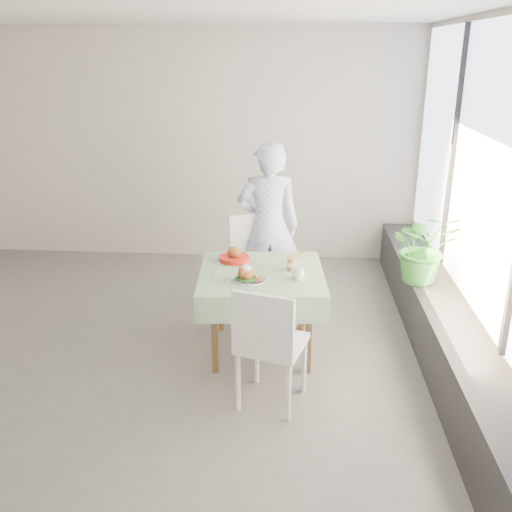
# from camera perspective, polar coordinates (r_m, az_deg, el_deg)

# --- Properties ---
(floor) EXTENTS (6.00, 6.00, 0.00)m
(floor) POSITION_cam_1_polar(r_m,az_deg,el_deg) (5.33, -13.19, -8.82)
(floor) COLOR #585653
(floor) RESTS_ON ground
(ceiling) EXTENTS (6.00, 6.00, 0.00)m
(ceiling) POSITION_cam_1_polar(r_m,az_deg,el_deg) (4.71, -16.06, 22.68)
(ceiling) COLOR white
(ceiling) RESTS_ON ground
(wall_back) EXTENTS (6.00, 0.02, 2.80)m
(wall_back) POSITION_cam_1_polar(r_m,az_deg,el_deg) (7.20, -8.30, 10.79)
(wall_back) COLOR beige
(wall_back) RESTS_ON ground
(wall_right) EXTENTS (0.02, 5.00, 2.80)m
(wall_right) POSITION_cam_1_polar(r_m,az_deg,el_deg) (4.81, 21.93, 5.07)
(wall_right) COLOR beige
(wall_right) RESTS_ON ground
(window_pane) EXTENTS (0.01, 4.80, 2.18)m
(window_pane) POSITION_cam_1_polar(r_m,az_deg,el_deg) (4.75, 21.97, 8.00)
(window_pane) COLOR #D1E0F9
(window_pane) RESTS_ON ground
(window_ledge) EXTENTS (0.40, 4.80, 0.50)m
(window_ledge) POSITION_cam_1_polar(r_m,az_deg,el_deg) (5.15, 18.15, -7.27)
(window_ledge) COLOR black
(window_ledge) RESTS_ON ground
(cafe_table) EXTENTS (1.11, 1.11, 0.74)m
(cafe_table) POSITION_cam_1_polar(r_m,az_deg,el_deg) (4.94, 0.54, -4.64)
(cafe_table) COLOR brown
(cafe_table) RESTS_ON ground
(chair_far) EXTENTS (0.60, 0.60, 0.99)m
(chair_far) POSITION_cam_1_polar(r_m,az_deg,el_deg) (5.71, 0.13, -2.87)
(chair_far) COLOR white
(chair_far) RESTS_ON ground
(chair_near) EXTENTS (0.56, 0.56, 0.96)m
(chair_near) POSITION_cam_1_polar(r_m,az_deg,el_deg) (4.31, 1.52, -11.05)
(chair_near) COLOR white
(chair_near) RESTS_ON ground
(diner) EXTENTS (0.66, 0.47, 1.71)m
(diner) POSITION_cam_1_polar(r_m,az_deg,el_deg) (5.69, 1.25, 2.95)
(diner) COLOR #9AB8F6
(diner) RESTS_ON ground
(main_dish) EXTENTS (0.28, 0.28, 0.14)m
(main_dish) POSITION_cam_1_polar(r_m,az_deg,el_deg) (4.63, -0.86, -1.97)
(main_dish) COLOR white
(main_dish) RESTS_ON cafe_table
(juice_cup_orange) EXTENTS (0.09, 0.09, 0.27)m
(juice_cup_orange) POSITION_cam_1_polar(r_m,az_deg,el_deg) (4.87, 3.62, -0.69)
(juice_cup_orange) COLOR white
(juice_cup_orange) RESTS_ON cafe_table
(juice_cup_lemonade) EXTENTS (0.10, 0.10, 0.29)m
(juice_cup_lemonade) POSITION_cam_1_polar(r_m,az_deg,el_deg) (4.67, 4.24, -1.57)
(juice_cup_lemonade) COLOR white
(juice_cup_lemonade) RESTS_ON cafe_table
(second_dish) EXTENTS (0.27, 0.27, 0.13)m
(second_dish) POSITION_cam_1_polar(r_m,az_deg,el_deg) (5.08, -2.18, -0.08)
(second_dish) COLOR red
(second_dish) RESTS_ON cafe_table
(potted_plant) EXTENTS (0.63, 0.55, 0.67)m
(potted_plant) POSITION_cam_1_polar(r_m,az_deg,el_deg) (5.38, 16.44, 0.86)
(potted_plant) COLOR #2E7627
(potted_plant) RESTS_ON window_ledge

